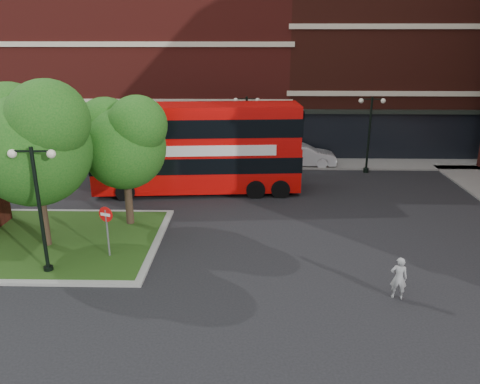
{
  "coord_description": "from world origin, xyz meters",
  "views": [
    {
      "loc": [
        2.24,
        -15.74,
        8.76
      ],
      "look_at": [
        1.8,
        4.27,
        2.0
      ],
      "focal_mm": 35.0,
      "sensor_mm": 36.0,
      "label": 1
    }
  ],
  "objects_px": {
    "woman": "(399,278)",
    "car_white": "(301,155)",
    "bus": "(197,143)",
    "car_silver": "(140,161)"
  },
  "relations": [
    {
      "from": "bus",
      "to": "woman",
      "type": "xyz_separation_m",
      "value": [
        8.21,
        -11.54,
        -2.15
      ]
    },
    {
      "from": "bus",
      "to": "car_silver",
      "type": "distance_m",
      "value": 6.48
    },
    {
      "from": "car_silver",
      "to": "car_white",
      "type": "distance_m",
      "value": 11.05
    },
    {
      "from": "woman",
      "to": "car_white",
      "type": "distance_m",
      "value": 17.36
    },
    {
      "from": "bus",
      "to": "woman",
      "type": "bearing_deg",
      "value": -58.93
    },
    {
      "from": "woman",
      "to": "bus",
      "type": "bearing_deg",
      "value": -42.66
    },
    {
      "from": "bus",
      "to": "car_white",
      "type": "relative_size",
      "value": 2.49
    },
    {
      "from": "car_silver",
      "to": "woman",
      "type": "bearing_deg",
      "value": -142.24
    },
    {
      "from": "woman",
      "to": "car_white",
      "type": "bearing_deg",
      "value": -72.79
    },
    {
      "from": "bus",
      "to": "woman",
      "type": "relative_size",
      "value": 7.59
    }
  ]
}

